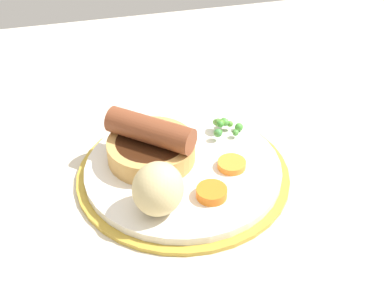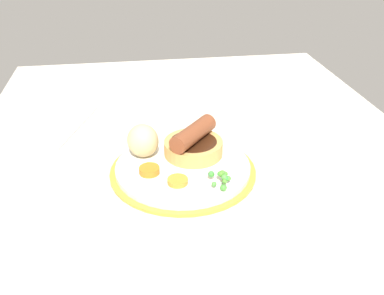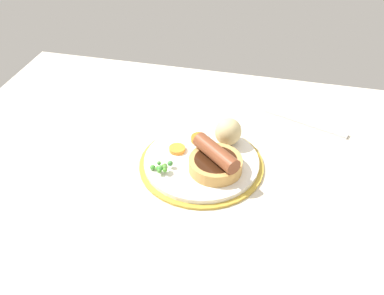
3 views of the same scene
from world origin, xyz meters
TOP-DOWN VIEW (x-y plane):
  - dining_table at (0.00, 0.00)cm, footprint 110.00×80.00cm
  - dinner_plate at (2.24, -3.60)cm, footprint 23.18×23.18cm
  - sausage_pudding at (-0.79, -1.44)cm, footprint 9.60×9.60cm
  - pea_pile at (8.23, 1.21)cm, footprint 3.94×3.11cm
  - potato_chunk_0 at (-1.62, -9.55)cm, footprint 7.13×7.14cm
  - carrot_slice_0 at (7.27, -5.05)cm, footprint 3.29×3.29cm
  - carrot_slice_1 at (3.91, -8.99)cm, footprint 3.63×3.63cm
  - fork at (-16.27, -21.76)cm, footprint 17.50×7.52cm

SIDE VIEW (x-z plane):
  - dining_table at x=0.00cm, z-range 0.00..3.00cm
  - fork at x=-16.27cm, z-range 3.00..3.60cm
  - dinner_plate at x=2.24cm, z-range 2.87..4.27cm
  - carrot_slice_0 at x=7.27cm, z-range 4.40..5.15cm
  - carrot_slice_1 at x=3.91cm, z-range 4.40..5.40cm
  - pea_pile at x=8.23cm, z-range 4.53..6.36cm
  - sausage_pudding at x=-0.79cm, z-range 3.69..8.96cm
  - potato_chunk_0 at x=-1.62cm, z-range 4.40..9.84cm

